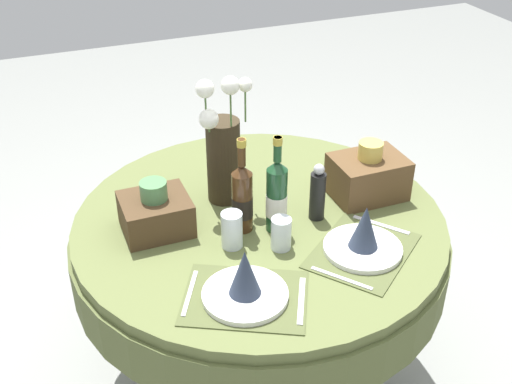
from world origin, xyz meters
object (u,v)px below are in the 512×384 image
Objects in this scene: wine_bottle_rear at (242,197)px; woven_basket_side_right at (368,175)px; tumbler_near_left at (282,233)px; place_setting_right at (364,239)px; flower_vase at (223,151)px; place_setting_left at (245,285)px; pepper_mill at (318,194)px; tumbler_near_right at (232,230)px; dining_table at (259,249)px; woven_basket_side_left at (156,212)px; wine_bottle_left at (277,196)px.

wine_bottle_rear is 1.32× the size of woven_basket_side_right.
place_setting_right is at bearing -26.42° from tumbler_near_left.
flower_vase is at bearing 161.68° from woven_basket_side_right.
pepper_mill is at bearing 38.60° from place_setting_left.
wine_bottle_rear is 2.72× the size of tumbler_near_right.
dining_table is 0.45m from woven_basket_side_right.
woven_basket_side_left is at bearing 165.94° from pepper_mill.
wine_bottle_rear is at bearing 158.56° from wine_bottle_left.
dining_table is at bearing -9.78° from woven_basket_side_left.
tumbler_near_left reaches higher than dining_table.
dining_table is 0.36m from flower_vase.
tumbler_near_left is (0.07, -0.32, -0.14)m from flower_vase.
flower_vase is at bearing 77.32° from place_setting_left.
tumbler_near_left is 0.21m from pepper_mill.
pepper_mill is (0.31, 0.04, 0.03)m from tumbler_near_right.
tumbler_near_left is 0.43m from woven_basket_side_right.
wine_bottle_left is 0.38m from woven_basket_side_right.
place_setting_left reaches higher than tumbler_near_right.
place_setting_right is at bearing -52.15° from dining_table.
place_setting_right is 1.31× the size of wine_bottle_left.
tumbler_near_right is (-0.16, -0.03, -0.07)m from wine_bottle_left.
tumbler_near_right is at bearing 155.40° from tumbler_near_left.
dining_table is at bearing -64.14° from flower_vase.
place_setting_right is 0.93× the size of flower_vase.
wine_bottle_left reaches higher than place_setting_right.
wine_bottle_rear is 1.52× the size of woven_basket_side_left.
place_setting_right is 0.54m from flower_vase.
woven_basket_side_left is at bearing 144.78° from tumbler_near_left.
wine_bottle_left is at bearing 133.53° from place_setting_right.
place_setting_left is 0.36m from wine_bottle_left.
wine_bottle_left is at bearing -169.02° from woven_basket_side_right.
wine_bottle_left is (0.10, -0.23, -0.06)m from flower_vase.
wine_bottle_left reaches higher than tumbler_near_right.
dining_table is 0.26m from tumbler_near_right.
wine_bottle_left is (0.21, 0.28, 0.08)m from place_setting_left.
pepper_mill reaches higher than tumbler_near_right.
place_setting_right is 0.30m from wine_bottle_left.
tumbler_near_left is at bearing 43.68° from place_setting_left.
wine_bottle_left is 0.11m from wine_bottle_rear.
place_setting_left reaches higher than dining_table.
dining_table is 0.29m from pepper_mill.
pepper_mill is (0.25, -0.03, -0.03)m from wine_bottle_rear.
woven_basket_side_right reaches higher than place_setting_left.
woven_basket_side_right is at bearing -18.32° from flower_vase.
flower_vase is 0.25m from wine_bottle_left.
wine_bottle_rear is 3.08× the size of tumbler_near_left.
flower_vase is 0.20m from wine_bottle_rear.
flower_vase reaches higher than woven_basket_side_left.
place_setting_left is 4.05× the size of tumbler_near_left.
wine_bottle_rear reaches higher than woven_basket_side_right.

